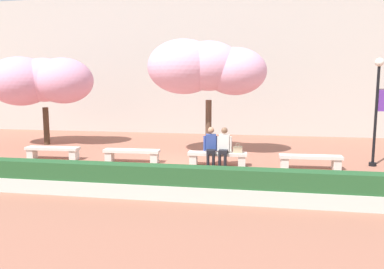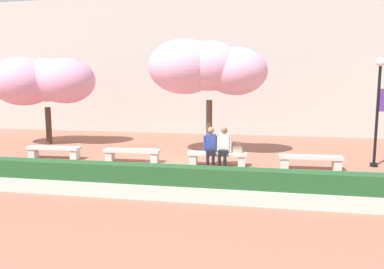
% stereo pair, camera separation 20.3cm
% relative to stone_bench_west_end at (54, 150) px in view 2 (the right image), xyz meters
% --- Properties ---
extents(ground_plane, '(100.00, 100.00, 0.00)m').
position_rel_stone_bench_west_end_xyz_m(ground_plane, '(4.49, -0.00, -0.31)').
color(ground_plane, '#9E604C').
extents(building_facade, '(28.00, 4.00, 7.35)m').
position_rel_stone_bench_west_end_xyz_m(building_facade, '(4.49, 9.64, 3.37)').
color(building_facade, '#B7B2A8').
rests_on(building_facade, ground).
extents(stone_bench_west_end, '(1.97, 0.50, 0.45)m').
position_rel_stone_bench_west_end_xyz_m(stone_bench_west_end, '(0.00, 0.00, 0.00)').
color(stone_bench_west_end, beige).
rests_on(stone_bench_west_end, ground).
extents(stone_bench_near_west, '(1.97, 0.50, 0.45)m').
position_rel_stone_bench_west_end_xyz_m(stone_bench_near_west, '(2.99, -0.00, 0.00)').
color(stone_bench_near_west, beige).
rests_on(stone_bench_near_west, ground).
extents(stone_bench_center, '(1.97, 0.50, 0.45)m').
position_rel_stone_bench_west_end_xyz_m(stone_bench_center, '(5.98, -0.00, 0.00)').
color(stone_bench_center, beige).
rests_on(stone_bench_center, ground).
extents(stone_bench_near_east, '(1.97, 0.50, 0.45)m').
position_rel_stone_bench_west_end_xyz_m(stone_bench_near_east, '(8.98, -0.00, 0.00)').
color(stone_bench_near_east, beige).
rests_on(stone_bench_near_east, ground).
extents(person_seated_left, '(0.51, 0.71, 1.29)m').
position_rel_stone_bench_west_end_xyz_m(person_seated_left, '(5.77, -0.05, 0.39)').
color(person_seated_left, black).
rests_on(person_seated_left, ground).
extents(person_seated_right, '(0.51, 0.70, 1.29)m').
position_rel_stone_bench_west_end_xyz_m(person_seated_right, '(6.20, -0.05, 0.39)').
color(person_seated_right, black).
rests_on(person_seated_right, ground).
extents(handbag, '(0.30, 0.15, 0.34)m').
position_rel_stone_bench_west_end_xyz_m(handbag, '(6.66, -0.01, 0.27)').
color(handbag, tan).
rests_on(handbag, stone_bench_center).
extents(cherry_tree_main, '(4.46, 2.67, 4.38)m').
position_rel_stone_bench_west_end_xyz_m(cherry_tree_main, '(5.28, 1.82, 2.99)').
color(cherry_tree_main, '#513828').
rests_on(cherry_tree_main, ground).
extents(cherry_tree_secondary, '(4.58, 2.74, 3.87)m').
position_rel_stone_bench_west_end_xyz_m(cherry_tree_secondary, '(-2.09, 2.81, 2.52)').
color(cherry_tree_secondary, '#473323').
rests_on(cherry_tree_secondary, ground).
extents(lamp_post_with_banner, '(0.54, 0.28, 3.54)m').
position_rel_stone_bench_west_end_xyz_m(lamp_post_with_banner, '(11.10, 0.84, 1.83)').
color(lamp_post_with_banner, black).
rests_on(lamp_post_with_banner, ground).
extents(planter_hedge_foreground, '(14.88, 0.50, 0.80)m').
position_rel_stone_bench_west_end_xyz_m(planter_hedge_foreground, '(4.49, -3.79, 0.08)').
color(planter_hedge_foreground, beige).
rests_on(planter_hedge_foreground, ground).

